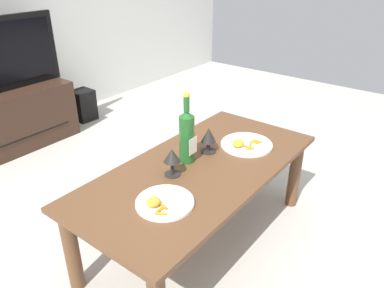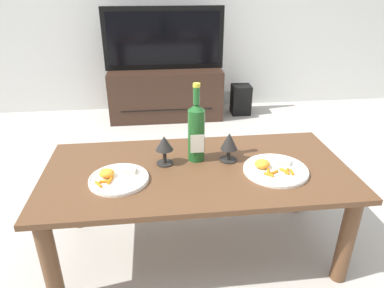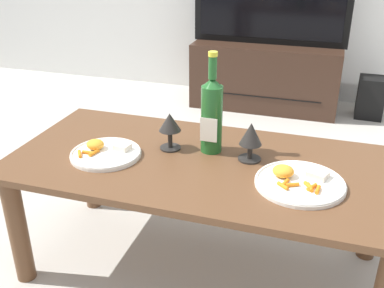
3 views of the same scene
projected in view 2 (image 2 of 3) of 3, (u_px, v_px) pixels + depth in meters
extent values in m
plane|color=#B7B2A8|center=(197.00, 248.00, 1.77)|extent=(6.40, 6.40, 0.00)
cube|color=brown|center=(197.00, 171.00, 1.57)|extent=(1.37, 0.66, 0.03)
cylinder|color=brown|center=(50.00, 264.00, 1.37)|extent=(0.07, 0.07, 0.44)
cylinder|color=brown|center=(346.00, 240.00, 1.50)|extent=(0.07, 0.07, 0.44)
cylinder|color=brown|center=(75.00, 191.00, 1.85)|extent=(0.07, 0.07, 0.44)
cylinder|color=brown|center=(299.00, 177.00, 1.97)|extent=(0.07, 0.07, 0.44)
cube|color=#382319|center=(166.00, 93.00, 3.35)|extent=(1.06, 0.44, 0.47)
cube|color=black|center=(167.00, 110.00, 3.19)|extent=(0.84, 0.01, 0.01)
cube|color=black|center=(164.00, 39.00, 3.13)|extent=(1.09, 0.04, 0.55)
cube|color=black|center=(164.00, 39.00, 3.11)|extent=(1.00, 0.01, 0.46)
cube|color=black|center=(241.00, 99.00, 3.46)|extent=(0.19, 0.19, 0.29)
cylinder|color=#1E5923|center=(196.00, 135.00, 1.59)|extent=(0.08, 0.08, 0.25)
cone|color=#1E5923|center=(196.00, 107.00, 1.53)|extent=(0.08, 0.08, 0.03)
cylinder|color=#1E5923|center=(196.00, 96.00, 1.51)|extent=(0.03, 0.03, 0.08)
cylinder|color=yellow|center=(197.00, 85.00, 1.49)|extent=(0.03, 0.03, 0.02)
cube|color=silver|center=(197.00, 144.00, 1.57)|extent=(0.06, 0.00, 0.09)
cylinder|color=black|center=(165.00, 163.00, 1.60)|extent=(0.08, 0.08, 0.01)
cylinder|color=black|center=(165.00, 156.00, 1.59)|extent=(0.02, 0.02, 0.07)
cone|color=black|center=(164.00, 143.00, 1.56)|extent=(0.08, 0.08, 0.07)
cylinder|color=black|center=(228.00, 160.00, 1.63)|extent=(0.08, 0.08, 0.01)
cylinder|color=black|center=(229.00, 154.00, 1.62)|extent=(0.02, 0.02, 0.05)
cone|color=black|center=(229.00, 141.00, 1.59)|extent=(0.08, 0.08, 0.08)
cylinder|color=white|center=(119.00, 180.00, 1.47)|extent=(0.25, 0.25, 0.01)
torus|color=white|center=(119.00, 178.00, 1.46)|extent=(0.25, 0.25, 0.01)
ellipsoid|color=orange|center=(107.00, 173.00, 1.47)|extent=(0.06, 0.06, 0.04)
cube|color=beige|center=(130.00, 171.00, 1.51)|extent=(0.06, 0.06, 0.02)
cylinder|color=orange|center=(110.00, 181.00, 1.44)|extent=(0.02, 0.05, 0.01)
cylinder|color=orange|center=(105.00, 181.00, 1.43)|extent=(0.05, 0.01, 0.01)
cylinder|color=orange|center=(98.00, 184.00, 1.41)|extent=(0.04, 0.05, 0.01)
cylinder|color=white|center=(276.00, 170.00, 1.54)|extent=(0.29, 0.29, 0.01)
torus|color=white|center=(276.00, 169.00, 1.53)|extent=(0.28, 0.28, 0.01)
ellipsoid|color=orange|center=(262.00, 164.00, 1.54)|extent=(0.07, 0.06, 0.04)
cube|color=beige|center=(283.00, 161.00, 1.58)|extent=(0.08, 0.07, 0.02)
cylinder|color=orange|center=(292.00, 172.00, 1.50)|extent=(0.02, 0.04, 0.01)
cylinder|color=orange|center=(287.00, 171.00, 1.51)|extent=(0.03, 0.04, 0.01)
cylinder|color=orange|center=(286.00, 171.00, 1.51)|extent=(0.03, 0.04, 0.01)
cylinder|color=orange|center=(284.00, 171.00, 1.51)|extent=(0.03, 0.04, 0.01)
cylinder|color=orange|center=(268.00, 172.00, 1.50)|extent=(0.02, 0.04, 0.01)
cylinder|color=orange|center=(274.00, 172.00, 1.50)|extent=(0.04, 0.03, 0.01)
cylinder|color=orange|center=(269.00, 174.00, 1.48)|extent=(0.04, 0.04, 0.01)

